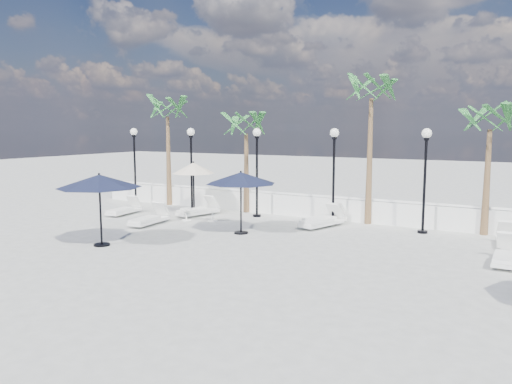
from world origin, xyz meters
The scene contains 23 objects.
ground centered at (0.00, 0.00, 0.00)m, with size 100.00×100.00×0.00m, color gray.
balustrade centered at (0.00, 7.50, 0.47)m, with size 26.00×0.30×1.01m.
lamppost_0 centered at (-10.50, 6.50, 2.49)m, with size 0.36×0.36×3.84m.
lamppost_1 centered at (-7.00, 6.50, 2.49)m, with size 0.36×0.36×3.84m.
lamppost_2 centered at (-3.50, 6.50, 2.49)m, with size 0.36×0.36×3.84m.
lamppost_3 centered at (0.00, 6.50, 2.49)m, with size 0.36×0.36×3.84m.
lamppost_4 centered at (3.50, 6.50, 2.49)m, with size 0.36×0.36×3.84m.
palm_0 centered at (-9.00, 7.30, 4.53)m, with size 2.60×2.60×5.50m.
palm_1 centered at (-4.50, 7.30, 3.75)m, with size 2.60×2.60×4.70m.
palm_2 centered at (1.20, 7.30, 5.12)m, with size 2.60×2.60×6.10m.
palm_3 centered at (5.50, 7.30, 3.95)m, with size 2.60×2.60×4.90m.
lounger_0 centered at (-8.91, 4.03, 0.23)m, with size 0.77×1.91×0.70m.
lounger_1 centered at (-6.35, 2.78, 0.25)m, with size 0.82×2.06×0.75m.
lounger_2 centered at (-0.14, 5.67, 0.26)m, with size 1.28×2.21×0.79m.
lounger_3 centered at (-5.85, 5.40, 0.25)m, with size 1.19×2.13×0.76m.
lounger_4 centered at (-0.24, 6.22, 0.26)m, with size 1.32×2.18×0.78m.
lounger_5 centered at (6.38, 5.54, 0.23)m, with size 0.89×1.92×0.69m.
lounger_7 centered at (6.41, 3.29, 0.25)m, with size 0.64×1.95×0.73m.
side_table_0 centered at (-5.65, 4.28, 0.31)m, with size 0.52×0.52×0.51m.
side_table_1 centered at (-4.58, 4.65, 0.32)m, with size 0.54×0.54×0.52m.
parasol_navy_left centered at (-5.34, -0.71, 2.12)m, with size 2.73×2.73×2.41m.
parasol_navy_mid centered at (-2.30, 3.16, 2.03)m, with size 2.58×2.58×2.32m.
parasol_cream_small centered at (-6.41, 5.86, 2.02)m, with size 1.93×1.93×2.37m.
Camera 1 is at (6.97, -12.23, 3.86)m, focal length 35.00 mm.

